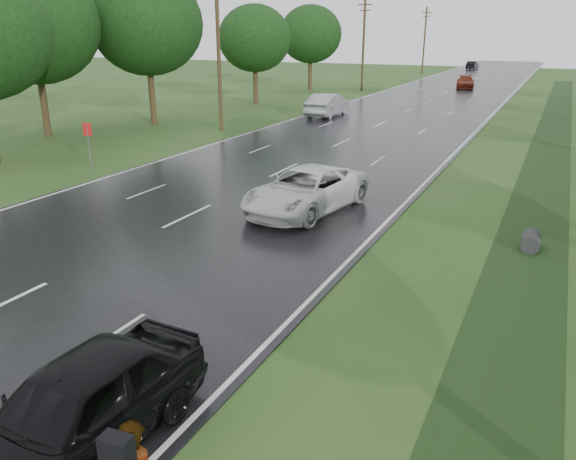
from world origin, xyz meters
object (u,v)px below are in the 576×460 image
(road_sign, at_px, (88,137))
(dark_sedan, at_px, (77,409))
(white_pickup, at_px, (306,190))
(silver_sedan, at_px, (328,105))

(road_sign, bearing_deg, dark_sedan, -46.41)
(white_pickup, bearing_deg, road_sign, -178.32)
(silver_sedan, bearing_deg, white_pickup, 109.59)
(white_pickup, xyz_separation_m, dark_sedan, (2.00, -13.29, 0.01))
(road_sign, height_order, white_pickup, road_sign)
(white_pickup, relative_size, silver_sedan, 1.07)
(road_sign, bearing_deg, silver_sedan, 81.10)
(road_sign, xyz_separation_m, silver_sedan, (3.47, 22.16, -0.71))
(white_pickup, bearing_deg, dark_sedan, -72.52)
(white_pickup, height_order, dark_sedan, dark_sedan)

